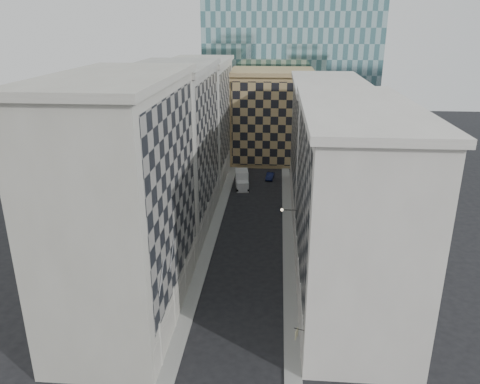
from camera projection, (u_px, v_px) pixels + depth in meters
The scene contains 14 objects.
sidewalk_west at pixel (213, 232), 65.79m from camera, with size 1.50×100.00×0.15m, color gray.
sidewalk_east at pixel (288, 234), 65.00m from camera, with size 1.50×100.00×0.15m, color gray.
bldg_left_a at pixel (125, 202), 44.40m from camera, with size 10.80×22.80×23.70m.
bldg_left_b at pixel (174, 148), 65.16m from camera, with size 10.80×22.80×22.70m.
bldg_left_c at pixel (200, 120), 85.93m from camera, with size 10.80×22.80×21.70m.
bldg_right_a at pixel (350, 208), 47.01m from camera, with size 10.80×26.80×20.70m.
bldg_right_b at pixel (326, 146), 72.44m from camera, with size 10.80×28.80×19.70m.
tan_block at pixel (271, 116), 97.50m from camera, with size 16.80×14.80×18.80m.
church_tower at pixel (265, 26), 104.83m from camera, with size 7.20×7.20×51.50m.
flagpoles_left at pixel (167, 265), 40.65m from camera, with size 0.10×6.33×2.33m.
bracket_lamp at pixel (283, 210), 57.34m from camera, with size 1.98×0.36×0.36m.
box_truck at pixel (242, 180), 83.28m from camera, with size 2.85×5.59×2.94m.
dark_car at pixel (270, 176), 87.80m from camera, with size 1.32×3.77×1.24m, color #0F1539.
shop_sign at pixel (297, 333), 38.42m from camera, with size 0.86×0.76×0.86m.
Camera 1 is at (3.35, -29.35, 27.97)m, focal length 35.00 mm.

